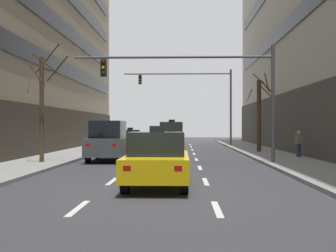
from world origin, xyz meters
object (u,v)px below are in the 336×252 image
object	(u,v)px
street_tree_0	(259,114)
pedestrian_1	(299,142)
taxi_driving_0	(130,140)
taxi_driving_2	(157,160)
traffic_signal_0	(207,81)
car_driving_3	(108,141)
street_tree_1	(42,104)
taxi_driving_1	(172,137)
traffic_signal_1	(199,92)

from	to	relation	value
street_tree_0	pedestrian_1	bearing A→B (deg)	-75.58
taxi_driving_0	taxi_driving_2	bearing A→B (deg)	-80.96
traffic_signal_0	pedestrian_1	world-z (taller)	traffic_signal_0
car_driving_3	street_tree_0	bearing A→B (deg)	36.13
street_tree_1	taxi_driving_1	bearing A→B (deg)	62.25
street_tree_1	taxi_driving_2	bearing A→B (deg)	-51.67
traffic_signal_0	traffic_signal_1	xyz separation A→B (m)	(0.29, 18.71, 0.88)
taxi_driving_1	car_driving_3	distance (m)	9.95
traffic_signal_1	street_tree_1	distance (m)	20.69
taxi_driving_0	taxi_driving_2	world-z (taller)	taxi_driving_2
taxi_driving_1	traffic_signal_1	xyz separation A→B (m)	(2.30, 7.10, 3.92)
taxi_driving_1	street_tree_1	world-z (taller)	street_tree_1
car_driving_3	street_tree_0	distance (m)	11.72
car_driving_3	traffic_signal_1	bearing A→B (deg)	71.45
traffic_signal_0	pedestrian_1	xyz separation A→B (m)	(5.47, 3.80, -3.15)
traffic_signal_1	pedestrian_1	distance (m)	16.29
taxi_driving_0	traffic_signal_1	xyz separation A→B (m)	(5.63, 5.59, 4.23)
taxi_driving_2	car_driving_3	size ratio (longest dim) A/B	1.02
taxi_driving_0	taxi_driving_1	xyz separation A→B (m)	(3.33, -1.51, 0.31)
traffic_signal_0	street_tree_1	size ratio (longest dim) A/B	1.66
taxi_driving_2	pedestrian_1	distance (m)	13.85
car_driving_3	pedestrian_1	world-z (taller)	car_driving_3
street_tree_0	taxi_driving_1	bearing A→B (deg)	157.31
taxi_driving_0	taxi_driving_1	bearing A→B (deg)	-24.43
street_tree_0	pedestrian_1	xyz separation A→B (m)	(1.35, -5.24, -1.77)
street_tree_0	street_tree_1	world-z (taller)	street_tree_1
traffic_signal_0	street_tree_1	xyz separation A→B (m)	(-8.16, -0.07, -1.12)
taxi_driving_0	street_tree_0	size ratio (longest dim) A/B	0.81
taxi_driving_2	taxi_driving_0	bearing A→B (deg)	99.04
taxi_driving_2	traffic_signal_0	size ratio (longest dim) A/B	0.47
taxi_driving_1	traffic_signal_0	xyz separation A→B (m)	(2.01, -11.61, 3.04)
traffic_signal_1	street_tree_0	bearing A→B (deg)	-68.35
car_driving_3	street_tree_1	distance (m)	4.16
taxi_driving_2	street_tree_0	bearing A→B (deg)	70.10
taxi_driving_1	taxi_driving_2	distance (m)	19.47
car_driving_3	street_tree_0	xyz separation A→B (m)	(9.37, 6.84, 1.67)
taxi_driving_0	car_driving_3	size ratio (longest dim) A/B	0.96
taxi_driving_2	traffic_signal_0	world-z (taller)	traffic_signal_0
street_tree_1	taxi_driving_0	bearing A→B (deg)	77.95
taxi_driving_2	street_tree_1	size ratio (longest dim) A/B	0.78
taxi_driving_1	car_driving_3	xyz separation A→B (m)	(-3.24, -9.41, -0.01)
taxi_driving_1	traffic_signal_0	size ratio (longest dim) A/B	0.46
street_tree_0	pedestrian_1	size ratio (longest dim) A/B	3.58
street_tree_0	street_tree_1	bearing A→B (deg)	-143.39
taxi_driving_1	car_driving_3	size ratio (longest dim) A/B	1.01
taxi_driving_0	taxi_driving_2	xyz separation A→B (m)	(3.34, -20.99, 0.06)
traffic_signal_0	pedestrian_1	size ratio (longest dim) A/B	6.59
traffic_signal_0	taxi_driving_2	bearing A→B (deg)	-104.26
taxi_driving_2	car_driving_3	world-z (taller)	car_driving_3
taxi_driving_0	street_tree_1	xyz separation A→B (m)	(-2.82, -13.20, 2.23)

